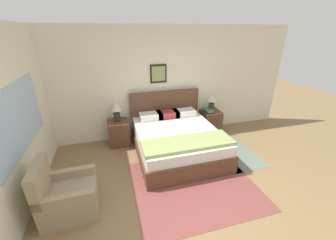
{
  "coord_description": "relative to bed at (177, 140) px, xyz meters",
  "views": [
    {
      "loc": [
        -1.0,
        -1.97,
        2.48
      ],
      "look_at": [
        -0.01,
        1.49,
        0.9
      ],
      "focal_mm": 22.0,
      "sensor_mm": 36.0,
      "label": 1
    }
  ],
  "objects": [
    {
      "name": "table_lamp_by_door",
      "position": [
        1.16,
        0.75,
        0.57
      ],
      "size": [
        0.25,
        0.25,
        0.47
      ],
      "color": "#2D2823",
      "rests_on": "nightstand_by_door"
    },
    {
      "name": "bed",
      "position": [
        0.0,
        0.0,
        0.0
      ],
      "size": [
        1.7,
        1.97,
        1.14
      ],
      "color": "brown",
      "rests_on": "ground_plane"
    },
    {
      "name": "armchair",
      "position": [
        -2.03,
        -1.08,
        -0.03
      ],
      "size": [
        0.76,
        0.68,
        0.87
      ],
      "rotation": [
        0.0,
        0.0,
        -1.56
      ],
      "color": "#998466",
      "rests_on": "ground_plane"
    },
    {
      "name": "ground_plane",
      "position": [
        -0.24,
        -1.7,
        -0.32
      ],
      "size": [
        16.0,
        16.0,
        0.0
      ],
      "primitive_type": "plane",
      "color": "olive"
    },
    {
      "name": "book_hardcover_middle",
      "position": [
        1.07,
        0.69,
        0.3
      ],
      "size": [
        0.16,
        0.28,
        0.03
      ],
      "rotation": [
        0.0,
        0.0,
        0.04
      ],
      "color": "#4C7551",
      "rests_on": "book_thick_bottom"
    },
    {
      "name": "book_novel_upper",
      "position": [
        1.07,
        0.69,
        0.33
      ],
      "size": [
        0.2,
        0.27,
        0.03
      ],
      "rotation": [
        0.0,
        0.0,
        0.14
      ],
      "color": "#4C7551",
      "rests_on": "book_hardcover_middle"
    },
    {
      "name": "table_lamp_near_window",
      "position": [
        -1.18,
        0.75,
        0.57
      ],
      "size": [
        0.25,
        0.25,
        0.47
      ],
      "color": "#2D2823",
      "rests_on": "nightstand_near_window"
    },
    {
      "name": "nightstand_near_window",
      "position": [
        -1.17,
        0.73,
        -0.03
      ],
      "size": [
        0.46,
        0.49,
        0.58
      ],
      "color": "brown",
      "rests_on": "ground_plane"
    },
    {
      "name": "area_rug_main",
      "position": [
        -0.03,
        -1.07,
        -0.31
      ],
      "size": [
        2.07,
        1.81,
        0.01
      ],
      "color": "brown",
      "rests_on": "ground_plane"
    },
    {
      "name": "wall_back",
      "position": [
        -0.24,
        1.04,
        0.99
      ],
      "size": [
        7.04,
        0.09,
        2.6
      ],
      "color": "beige",
      "rests_on": "ground_plane"
    },
    {
      "name": "wall_left",
      "position": [
        -2.59,
        -0.35,
        0.99
      ],
      "size": [
        0.08,
        5.11,
        2.6
      ],
      "color": "beige",
      "rests_on": "ground_plane"
    },
    {
      "name": "nightstand_by_door",
      "position": [
        1.17,
        0.73,
        -0.03
      ],
      "size": [
        0.46,
        0.49,
        0.58
      ],
      "color": "brown",
      "rests_on": "ground_plane"
    },
    {
      "name": "area_rug_bedside",
      "position": [
        1.24,
        -0.4,
        -0.31
      ],
      "size": [
        0.78,
        1.25,
        0.01
      ],
      "color": "slate",
      "rests_on": "ground_plane"
    },
    {
      "name": "book_thick_bottom",
      "position": [
        1.07,
        0.69,
        0.28
      ],
      "size": [
        0.23,
        0.25,
        0.03
      ],
      "rotation": [
        0.0,
        0.0,
        -0.08
      ],
      "color": "#232328",
      "rests_on": "nightstand_by_door"
    }
  ]
}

